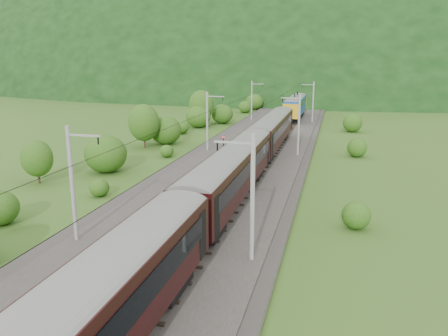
# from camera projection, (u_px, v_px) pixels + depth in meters

# --- Properties ---
(ground) EXTENTS (600.00, 600.00, 0.00)m
(ground) POSITION_uv_depth(u_px,v_px,m) (160.00, 253.00, 29.01)
(ground) COLOR #345A1C
(ground) RESTS_ON ground
(railbed) EXTENTS (14.00, 220.00, 0.30)m
(railbed) POSITION_uv_depth(u_px,v_px,m) (204.00, 204.00, 38.38)
(railbed) COLOR #38332D
(railbed) RESTS_ON ground
(track_left) EXTENTS (2.40, 220.00, 0.27)m
(track_left) POSITION_uv_depth(u_px,v_px,m) (178.00, 199.00, 38.90)
(track_left) COLOR brown
(track_left) RESTS_ON railbed
(track_right) EXTENTS (2.40, 220.00, 0.27)m
(track_right) POSITION_uv_depth(u_px,v_px,m) (230.00, 204.00, 37.74)
(track_right) COLOR brown
(track_right) RESTS_ON railbed
(catenary_left) EXTENTS (2.54, 192.28, 8.00)m
(catenary_left) POSITION_uv_depth(u_px,v_px,m) (208.00, 120.00, 59.48)
(catenary_left) COLOR gray
(catenary_left) RESTS_ON railbed
(catenary_right) EXTENTS (2.54, 192.28, 8.00)m
(catenary_right) POSITION_uv_depth(u_px,v_px,m) (298.00, 123.00, 56.52)
(catenary_right) COLOR gray
(catenary_right) RESTS_ON railbed
(overhead_wires) EXTENTS (4.83, 198.00, 0.03)m
(overhead_wires) POSITION_uv_depth(u_px,v_px,m) (203.00, 126.00, 36.70)
(overhead_wires) COLOR black
(overhead_wires) RESTS_ON ground
(mountain_main) EXTENTS (504.00, 360.00, 244.00)m
(mountain_main) POSITION_uv_depth(u_px,v_px,m) (321.00, 80.00, 273.35)
(mountain_main) COLOR black
(mountain_main) RESTS_ON ground
(mountain_ridge) EXTENTS (336.00, 280.00, 132.00)m
(mountain_ridge) POSITION_uv_depth(u_px,v_px,m) (166.00, 76.00, 339.99)
(mountain_ridge) COLOR black
(mountain_ridge) RESTS_ON ground
(train) EXTENTS (3.17, 151.52, 5.53)m
(train) POSITION_uv_depth(u_px,v_px,m) (184.00, 211.00, 25.96)
(train) COLOR black
(train) RESTS_ON ground
(hazard_post_near) EXTENTS (0.16, 0.16, 1.45)m
(hazard_post_near) POSITION_uv_depth(u_px,v_px,m) (276.00, 120.00, 85.01)
(hazard_post_near) COLOR red
(hazard_post_near) RESTS_ON railbed
(hazard_post_far) EXTENTS (0.14, 0.14, 1.35)m
(hazard_post_far) POSITION_uv_depth(u_px,v_px,m) (260.00, 142.00, 62.49)
(hazard_post_far) COLOR red
(hazard_post_far) RESTS_ON railbed
(signal) EXTENTS (0.26, 0.26, 2.32)m
(signal) POSITION_uv_depth(u_px,v_px,m) (223.00, 143.00, 58.09)
(signal) COLOR black
(signal) RESTS_ON railbed
(vegetation_left) EXTENTS (12.85, 150.23, 6.89)m
(vegetation_left) POSITION_uv_depth(u_px,v_px,m) (148.00, 135.00, 59.86)
(vegetation_left) COLOR #275316
(vegetation_left) RESTS_ON ground
(vegetation_right) EXTENTS (7.42, 100.49, 3.00)m
(vegetation_right) POSITION_uv_depth(u_px,v_px,m) (349.00, 200.00, 35.54)
(vegetation_right) COLOR #275316
(vegetation_right) RESTS_ON ground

